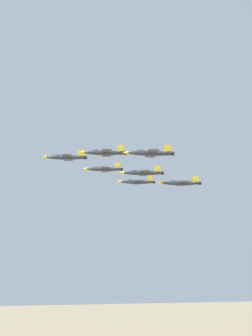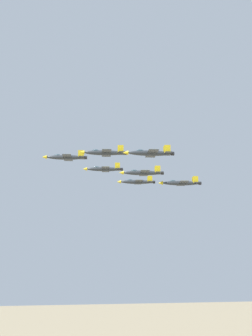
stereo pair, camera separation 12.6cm
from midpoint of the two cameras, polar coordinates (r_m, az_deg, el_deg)
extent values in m
ellipsoid|color=#2D3338|center=(174.87, -8.02, 1.41)|extent=(4.08, 15.46, 1.97)
cone|color=gold|center=(175.80, -10.79, 1.44)|extent=(1.93, 2.19, 1.68)
ellipsoid|color=#334751|center=(175.37, -9.11, 1.66)|extent=(1.83, 2.81, 1.15)
cube|color=#2D3338|center=(174.78, -7.77, 1.37)|extent=(11.34, 4.99, 0.20)
cube|color=gold|center=(170.03, -7.89, 1.79)|extent=(1.20, 3.23, 0.24)
cube|color=gold|center=(179.57, -7.65, 1.01)|extent=(1.20, 3.23, 0.24)
cube|color=#2D3338|center=(174.44, -5.91, 1.39)|extent=(5.54, 3.11, 0.20)
cube|color=gold|center=(173.85, -6.01, 1.92)|extent=(0.56, 2.21, 2.85)
cube|color=gold|center=(175.76, -5.98, 1.76)|extent=(0.56, 2.21, 2.85)
cylinder|color=black|center=(174.37, -5.36, 1.38)|extent=(1.52, 1.28, 1.38)
ellipsoid|color=#2D3338|center=(161.11, -2.87, 2.04)|extent=(3.96, 15.31, 1.95)
cone|color=gold|center=(161.25, -5.88, 2.07)|extent=(1.91, 2.16, 1.66)
ellipsoid|color=#334751|center=(161.30, -4.05, 2.30)|extent=(1.80, 2.78, 1.14)
cube|color=#2D3338|center=(161.09, -2.60, 1.99)|extent=(11.22, 4.89, 0.20)
cube|color=gold|center=(156.39, -2.57, 2.46)|extent=(1.17, 3.20, 0.23)
cube|color=gold|center=(165.84, -2.63, 1.59)|extent=(1.17, 3.20, 0.23)
cube|color=#2D3338|center=(161.30, -0.60, 2.00)|extent=(5.48, 3.06, 0.20)
cube|color=gold|center=(160.70, -0.69, 2.58)|extent=(0.55, 2.19, 2.82)
cube|color=gold|center=(162.59, -0.72, 2.40)|extent=(0.55, 2.19, 2.82)
cylinder|color=black|center=(161.39, -0.01, 1.99)|extent=(1.50, 1.26, 1.37)
ellipsoid|color=#2D3338|center=(186.76, -2.95, -0.15)|extent=(4.15, 14.90, 1.90)
cone|color=gold|center=(187.03, -5.47, -0.13)|extent=(1.89, 2.13, 1.62)
ellipsoid|color=#334751|center=(186.98, -3.94, 0.07)|extent=(1.80, 2.72, 1.11)
cube|color=#2D3338|center=(186.73, -2.72, -0.19)|extent=(10.95, 4.96, 0.19)
cube|color=gold|center=(182.10, -2.73, 0.15)|extent=(1.20, 3.12, 0.23)
cube|color=gold|center=(191.38, -2.71, -0.48)|extent=(1.20, 3.12, 0.23)
cube|color=#2D3338|center=(186.79, -1.04, -0.17)|extent=(5.37, 3.07, 0.19)
cube|color=gold|center=(186.16, -1.12, 0.31)|extent=(0.57, 2.13, 2.75)
cube|color=gold|center=(188.01, -1.14, 0.18)|extent=(0.57, 2.13, 2.75)
cylinder|color=black|center=(186.83, -0.55, -0.18)|extent=(1.48, 1.25, 1.33)
ellipsoid|color=#2D3338|center=(148.38, 3.20, 1.98)|extent=(3.74, 15.26, 1.95)
cone|color=gold|center=(147.53, -0.05, 2.05)|extent=(1.88, 2.13, 1.65)
ellipsoid|color=#334751|center=(148.17, 1.92, 2.28)|extent=(1.76, 2.75, 1.14)
cube|color=#2D3338|center=(148.45, 3.49, 1.94)|extent=(11.15, 4.73, 0.19)
cube|color=gold|center=(143.81, 3.75, 2.44)|extent=(1.12, 3.18, 0.23)
cube|color=gold|center=(153.14, 3.24, 1.50)|extent=(1.12, 3.18, 0.23)
cube|color=#2D3338|center=(149.33, 5.62, 1.93)|extent=(5.44, 2.98, 0.19)
cube|color=gold|center=(148.71, 5.56, 2.55)|extent=(0.52, 2.18, 2.81)
cube|color=gold|center=(150.56, 5.43, 2.36)|extent=(0.52, 2.18, 2.81)
cylinder|color=black|center=(149.62, 6.24, 1.92)|extent=(1.48, 1.24, 1.36)
ellipsoid|color=#2D3338|center=(199.82, 1.49, -1.87)|extent=(4.06, 15.22, 1.94)
cone|color=gold|center=(199.34, -0.92, -1.85)|extent=(1.91, 2.16, 1.65)
ellipsoid|color=#334751|center=(199.72, 0.54, -1.66)|extent=(1.81, 2.77, 1.13)
cube|color=#2D3338|center=(199.86, 1.70, -1.90)|extent=(11.16, 4.94, 0.19)
cube|color=gold|center=(195.12, 1.82, -1.62)|extent=(1.19, 3.18, 0.23)
cube|color=gold|center=(204.62, 1.59, -2.14)|extent=(1.19, 3.18, 0.23)
cube|color=#2D3338|center=(200.41, 3.30, -1.89)|extent=(5.46, 3.08, 0.19)
cube|color=gold|center=(199.70, 3.24, -1.44)|extent=(0.56, 2.17, 2.80)
cube|color=gold|center=(201.59, 3.18, -1.54)|extent=(0.56, 2.17, 2.80)
cylinder|color=black|center=(200.60, 3.76, -1.89)|extent=(1.50, 1.26, 1.36)
ellipsoid|color=#2D3338|center=(173.70, 2.22, -0.66)|extent=(4.35, 15.48, 1.98)
cone|color=gold|center=(173.26, -0.60, -0.63)|extent=(1.97, 2.21, 1.68)
ellipsoid|color=#334751|center=(173.63, 1.11, -0.41)|extent=(1.87, 2.83, 1.15)
cube|color=#2D3338|center=(173.74, 2.47, -0.69)|extent=(11.39, 5.18, 0.20)
cube|color=gold|center=(168.94, 2.61, -0.33)|extent=(1.25, 3.24, 0.24)
cube|color=gold|center=(178.57, 2.35, -1.00)|extent=(1.25, 3.24, 0.24)
cube|color=#2D3338|center=(174.32, 4.34, -0.67)|extent=(5.58, 3.21, 0.20)
cube|color=gold|center=(173.62, 4.26, -0.14)|extent=(0.60, 2.21, 2.85)
cube|color=gold|center=(175.54, 4.19, -0.28)|extent=(0.60, 2.21, 2.85)
cylinder|color=black|center=(174.51, 4.88, -0.68)|extent=(1.54, 1.30, 1.38)
ellipsoid|color=#2D3338|center=(175.10, 7.32, -2.01)|extent=(4.18, 14.98, 1.91)
cone|color=gold|center=(173.91, 4.62, -2.00)|extent=(1.90, 2.14, 1.62)
ellipsoid|color=#334751|center=(174.72, 6.25, -1.78)|extent=(1.81, 2.74, 1.11)
cube|color=#2D3338|center=(175.20, 7.56, -2.05)|extent=(11.01, 4.99, 0.19)
cube|color=gold|center=(170.59, 7.83, -1.73)|extent=(1.21, 3.14, 0.23)
cube|color=gold|center=(179.84, 7.30, -2.31)|extent=(1.21, 3.14, 0.23)
cube|color=#2D3338|center=(176.24, 9.32, -2.02)|extent=(5.40, 3.09, 0.19)
cube|color=gold|center=(175.52, 9.27, -1.52)|extent=(0.58, 2.14, 2.76)
cube|color=gold|center=(177.36, 9.15, -1.63)|extent=(0.58, 2.14, 2.76)
cylinder|color=black|center=(176.58, 9.83, -2.02)|extent=(1.49, 1.26, 1.34)
camera|label=1|loc=(0.06, -89.98, 0.00)|focal=45.78mm
camera|label=2|loc=(0.06, 90.02, 0.00)|focal=45.78mm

